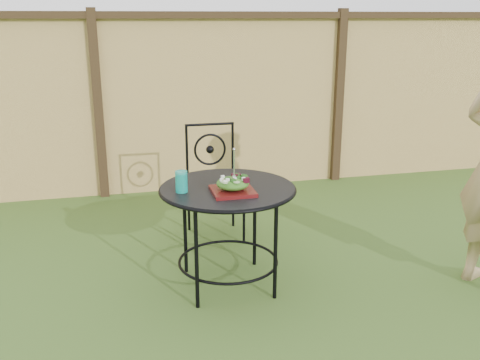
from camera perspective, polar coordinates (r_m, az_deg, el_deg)
The scene contains 8 objects.
ground at distance 4.02m, azimuth 4.95°, elevation -9.90°, with size 60.00×60.00×0.00m, color #2B4D18.
fence at distance 5.77m, azimuth -1.75°, elevation 8.40°, with size 8.00×0.12×1.90m.
patio_table at distance 3.62m, azimuth -1.32°, elevation -2.82°, with size 0.92×0.92×0.72m.
patio_chair at distance 4.52m, azimuth -2.82°, elevation 0.15°, with size 0.46×0.46×0.95m.
salad_plate at distance 3.45m, azimuth -0.78°, elevation -1.19°, with size 0.27×0.27×0.02m, color #42090E.
salad at distance 3.44m, azimuth -0.78°, elevation -0.37°, with size 0.21×0.21×0.08m, color #235614.
fork at distance 3.40m, azimuth -0.63°, elevation 1.74°, with size 0.01×0.01×0.18m, color silver.
drinking_glass at distance 3.47m, azimuth -6.27°, elevation -0.17°, with size 0.08×0.08×0.14m, color #0EA595.
Camera 1 is at (-1.17, -3.39, 1.82)m, focal length 40.00 mm.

